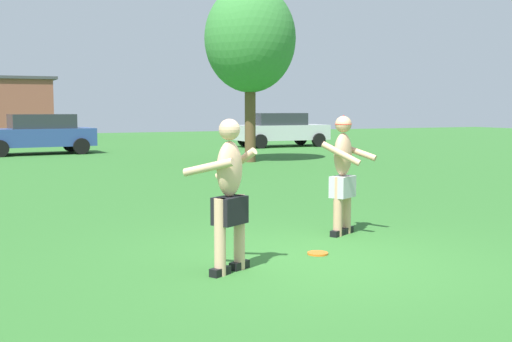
{
  "coord_description": "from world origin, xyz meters",
  "views": [
    {
      "loc": [
        -3.81,
        -6.69,
        1.86
      ],
      "look_at": [
        0.03,
        1.78,
        0.94
      ],
      "focal_mm": 45.33,
      "sensor_mm": 36.0,
      "label": 1
    }
  ],
  "objects_px": {
    "player_in_black": "(229,191)",
    "tree_right_field": "(250,39)",
    "frisbee": "(318,253)",
    "car_blue_far_end": "(38,133)",
    "player_with_cap": "(343,169)",
    "car_silver_near_post": "(280,129)"
  },
  "relations": [
    {
      "from": "car_silver_near_post",
      "to": "tree_right_field",
      "type": "bearing_deg",
      "value": -123.34
    },
    {
      "from": "player_with_cap",
      "to": "car_blue_far_end",
      "type": "height_order",
      "value": "player_with_cap"
    },
    {
      "from": "player_with_cap",
      "to": "tree_right_field",
      "type": "bearing_deg",
      "value": 72.26
    },
    {
      "from": "frisbee",
      "to": "tree_right_field",
      "type": "bearing_deg",
      "value": 69.67
    },
    {
      "from": "player_in_black",
      "to": "car_blue_far_end",
      "type": "height_order",
      "value": "player_in_black"
    },
    {
      "from": "frisbee",
      "to": "car_blue_far_end",
      "type": "bearing_deg",
      "value": 93.88
    },
    {
      "from": "player_with_cap",
      "to": "car_silver_near_post",
      "type": "xyz_separation_m",
      "value": [
        8.6,
        19.26,
        -0.14
      ]
    },
    {
      "from": "car_silver_near_post",
      "to": "car_blue_far_end",
      "type": "height_order",
      "value": "same"
    },
    {
      "from": "player_with_cap",
      "to": "player_in_black",
      "type": "xyz_separation_m",
      "value": [
        -2.32,
        -1.32,
        -0.04
      ]
    },
    {
      "from": "player_with_cap",
      "to": "tree_right_field",
      "type": "height_order",
      "value": "tree_right_field"
    },
    {
      "from": "car_blue_far_end",
      "to": "tree_right_field",
      "type": "relative_size",
      "value": 0.75
    },
    {
      "from": "player_in_black",
      "to": "car_blue_far_end",
      "type": "xyz_separation_m",
      "value": [
        0.01,
        20.13,
        -0.1
      ]
    },
    {
      "from": "player_in_black",
      "to": "car_silver_near_post",
      "type": "bearing_deg",
      "value": 62.05
    },
    {
      "from": "frisbee",
      "to": "car_silver_near_post",
      "type": "height_order",
      "value": "car_silver_near_post"
    },
    {
      "from": "car_silver_near_post",
      "to": "player_with_cap",
      "type": "bearing_deg",
      "value": -114.06
    },
    {
      "from": "frisbee",
      "to": "tree_right_field",
      "type": "distance_m",
      "value": 14.46
    },
    {
      "from": "player_in_black",
      "to": "tree_right_field",
      "type": "relative_size",
      "value": 0.29
    },
    {
      "from": "car_silver_near_post",
      "to": "tree_right_field",
      "type": "xyz_separation_m",
      "value": [
        -4.75,
        -7.21,
        3.28
      ]
    },
    {
      "from": "car_silver_near_post",
      "to": "car_blue_far_end",
      "type": "relative_size",
      "value": 0.97
    },
    {
      "from": "player_in_black",
      "to": "tree_right_field",
      "type": "xyz_separation_m",
      "value": [
        6.17,
        13.36,
        3.19
      ]
    },
    {
      "from": "player_in_black",
      "to": "player_with_cap",
      "type": "bearing_deg",
      "value": 29.61
    },
    {
      "from": "player_with_cap",
      "to": "car_silver_near_post",
      "type": "relative_size",
      "value": 0.41
    }
  ]
}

